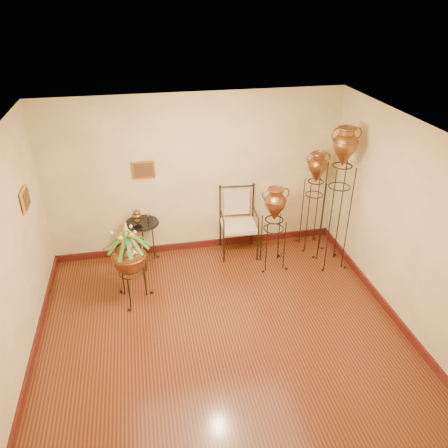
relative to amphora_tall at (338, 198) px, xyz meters
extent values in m
plane|color=#632D17|center=(-2.15, -1.52, -1.24)|extent=(5.00, 5.00, 0.00)
cube|color=#471310|center=(-2.15, 0.96, -1.18)|extent=(5.00, 0.04, 0.12)
cube|color=#471310|center=(-4.63, -1.52, -1.18)|extent=(0.04, 5.00, 0.12)
cube|color=#471310|center=(0.33, -1.52, -1.18)|extent=(0.04, 5.00, 0.12)
cube|color=#EDAE45|center=(-3.00, 0.94, 0.36)|extent=(0.36, 0.03, 0.29)
cube|color=#EDAE45|center=(-4.61, -0.07, 0.46)|extent=(0.03, 0.36, 0.29)
cube|color=beige|center=(-1.47, 0.63, -0.69)|extent=(0.63, 0.58, 0.07)
cube|color=beige|center=(-1.47, 0.63, -0.34)|extent=(0.45, 0.07, 0.47)
cylinder|color=black|center=(-3.12, 0.63, -0.45)|extent=(0.55, 0.55, 0.02)
camera|label=1|loc=(-3.02, -5.82, 3.02)|focal=35.00mm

